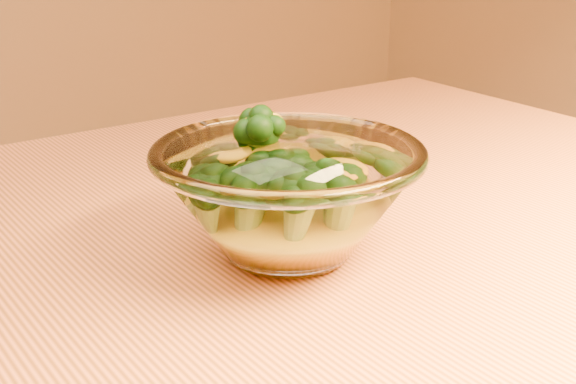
{
  "coord_description": "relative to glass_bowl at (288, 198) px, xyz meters",
  "views": [
    {
      "loc": [
        -0.2,
        -0.43,
        1.0
      ],
      "look_at": [
        0.1,
        0.0,
        0.8
      ],
      "focal_mm": 50.0,
      "sensor_mm": 36.0,
      "label": 1
    }
  ],
  "objects": [
    {
      "name": "broccoli_heap",
      "position": [
        0.0,
        0.01,
        0.01
      ],
      "size": [
        0.14,
        0.12,
        0.08
      ],
      "color": "black",
      "rests_on": "cheese_sauce"
    },
    {
      "name": "glass_bowl",
      "position": [
        0.0,
        0.0,
        0.0
      ],
      "size": [
        0.19,
        0.19,
        0.09
      ],
      "color": "white",
      "rests_on": "table"
    },
    {
      "name": "cheese_sauce",
      "position": [
        -0.0,
        -0.0,
        -0.02
      ],
      "size": [
        0.11,
        0.11,
        0.03
      ],
      "primitive_type": "ellipsoid",
      "color": "gold",
      "rests_on": "glass_bowl"
    }
  ]
}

